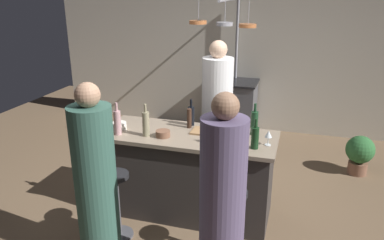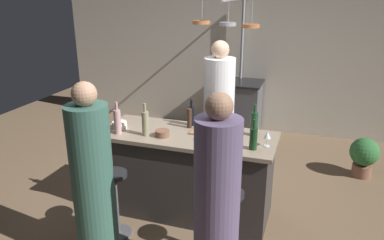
% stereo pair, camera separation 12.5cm
% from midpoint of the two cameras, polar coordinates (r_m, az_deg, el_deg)
% --- Properties ---
extents(ground_plane, '(9.00, 9.00, 0.00)m').
position_cam_midpoint_polar(ground_plane, '(4.23, 0.21, -13.55)').
color(ground_plane, brown).
extents(back_wall, '(6.40, 0.16, 2.60)m').
position_cam_midpoint_polar(back_wall, '(6.40, 8.38, 10.18)').
color(back_wall, beige).
rests_on(back_wall, ground_plane).
extents(kitchen_island, '(1.80, 0.72, 0.90)m').
position_cam_midpoint_polar(kitchen_island, '(4.00, 0.21, -8.10)').
color(kitchen_island, '#332D2B').
rests_on(kitchen_island, ground_plane).
extents(stove_range, '(0.80, 0.64, 0.89)m').
position_cam_midpoint_polar(stove_range, '(6.21, 7.33, 1.85)').
color(stove_range, '#47474C').
rests_on(stove_range, ground_plane).
extents(chef, '(0.37, 0.37, 1.74)m').
position_cam_midpoint_polar(chef, '(4.57, 4.83, 0.26)').
color(chef, white).
rests_on(chef, ground_plane).
extents(bar_stool_right, '(0.28, 0.28, 0.68)m').
position_cam_midpoint_polar(bar_stool_right, '(3.40, 6.56, -15.23)').
color(bar_stool_right, '#4C4C51').
rests_on(bar_stool_right, ground_plane).
extents(guest_right, '(0.35, 0.35, 1.64)m').
position_cam_midpoint_polar(guest_right, '(2.89, 5.04, -12.91)').
color(guest_right, '#594C6B').
rests_on(guest_right, ground_plane).
extents(bar_stool_left, '(0.28, 0.28, 0.68)m').
position_cam_midpoint_polar(bar_stool_left, '(3.73, -10.63, -12.01)').
color(bar_stool_left, '#4C4C51').
rests_on(bar_stool_left, ground_plane).
extents(guest_left, '(0.35, 0.35, 1.64)m').
position_cam_midpoint_polar(guest_left, '(3.25, -13.73, -9.54)').
color(guest_left, '#33594C').
rests_on(guest_left, ground_plane).
extents(overhead_pot_rack, '(0.87, 1.42, 2.17)m').
position_cam_midpoint_polar(overhead_pot_rack, '(5.46, 6.90, 12.39)').
color(overhead_pot_rack, gray).
rests_on(overhead_pot_rack, ground_plane).
extents(potted_plant, '(0.36, 0.36, 0.52)m').
position_cam_midpoint_polar(potted_plant, '(5.30, 25.30, -4.82)').
color(potted_plant, brown).
rests_on(potted_plant, ground_plane).
extents(cutting_board, '(0.32, 0.22, 0.02)m').
position_cam_midpoint_polar(cutting_board, '(3.85, 3.22, -1.81)').
color(cutting_board, '#997047').
rests_on(cutting_board, kitchen_island).
extents(pepper_mill, '(0.05, 0.05, 0.21)m').
position_cam_midpoint_polar(pepper_mill, '(3.95, 0.51, 0.25)').
color(pepper_mill, '#382319').
rests_on(pepper_mill, kitchen_island).
extents(wine_bottle_dark, '(0.07, 0.07, 0.29)m').
position_cam_midpoint_polar(wine_bottle_dark, '(4.03, 0.80, 0.70)').
color(wine_bottle_dark, black).
rests_on(wine_bottle_dark, kitchen_island).
extents(wine_bottle_white, '(0.07, 0.07, 0.33)m').
position_cam_midpoint_polar(wine_bottle_white, '(3.76, -6.15, -0.44)').
color(wine_bottle_white, gray).
rests_on(wine_bottle_white, kitchen_island).
extents(wine_bottle_red, '(0.07, 0.07, 0.29)m').
position_cam_midpoint_polar(wine_bottle_red, '(3.48, 10.33, -2.72)').
color(wine_bottle_red, '#143319').
rests_on(wine_bottle_red, kitchen_island).
extents(wine_bottle_green, '(0.07, 0.07, 0.33)m').
position_cam_midpoint_polar(wine_bottle_green, '(3.80, 10.35, -0.50)').
color(wine_bottle_green, '#193D23').
rests_on(wine_bottle_green, kitchen_island).
extents(wine_bottle_rose, '(0.07, 0.07, 0.33)m').
position_cam_midpoint_polar(wine_bottle_rose, '(3.85, -10.36, -0.19)').
color(wine_bottle_rose, '#B78C8E').
rests_on(wine_bottle_rose, kitchen_island).
extents(wine_glass_near_right_guest, '(0.07, 0.07, 0.15)m').
position_cam_midpoint_polar(wine_glass_near_right_guest, '(3.57, 3.56, -1.94)').
color(wine_glass_near_right_guest, silver).
rests_on(wine_glass_near_right_guest, kitchen_island).
extents(wine_glass_by_chef, '(0.07, 0.07, 0.15)m').
position_cam_midpoint_polar(wine_glass_by_chef, '(3.57, 12.37, -2.35)').
color(wine_glass_by_chef, silver).
rests_on(wine_glass_by_chef, kitchen_island).
extents(wine_glass_near_left_guest, '(0.07, 0.07, 0.15)m').
position_cam_midpoint_polar(wine_glass_near_left_guest, '(3.63, 7.55, -1.67)').
color(wine_glass_near_left_guest, silver).
rests_on(wine_glass_near_left_guest, kitchen_island).
extents(mixing_bowl_wooden, '(0.14, 0.14, 0.06)m').
position_cam_midpoint_polar(mixing_bowl_wooden, '(3.75, -3.59, -2.04)').
color(mixing_bowl_wooden, brown).
rests_on(mixing_bowl_wooden, kitchen_island).
extents(mixing_bowl_ceramic, '(0.15, 0.15, 0.08)m').
position_cam_midpoint_polar(mixing_bowl_ceramic, '(4.01, -10.07, -0.76)').
color(mixing_bowl_ceramic, silver).
rests_on(mixing_bowl_ceramic, kitchen_island).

